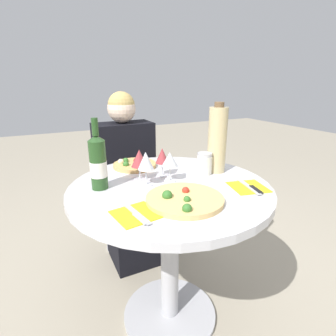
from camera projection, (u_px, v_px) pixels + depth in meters
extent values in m
plane|color=#9E937F|center=(170.00, 314.00, 1.45)|extent=(12.00, 12.00, 0.00)
cylinder|color=#B2B2B7|center=(170.00, 313.00, 1.45)|extent=(0.50, 0.50, 0.02)
cylinder|color=#B2B2B7|center=(170.00, 256.00, 1.33)|extent=(0.09, 0.09, 0.72)
cylinder|color=silver|center=(170.00, 188.00, 1.21)|extent=(0.92, 0.92, 0.04)
cylinder|color=#ADADB2|center=(130.00, 244.00, 2.06)|extent=(0.34, 0.34, 0.01)
cylinder|color=#ADADB2|center=(128.00, 222.00, 2.00)|extent=(0.06, 0.06, 0.41)
cube|color=#ADADB2|center=(127.00, 196.00, 1.93)|extent=(0.38, 0.38, 0.03)
cube|color=#ADADB2|center=(119.00, 162.00, 2.01)|extent=(0.38, 0.02, 0.39)
cube|color=black|center=(136.00, 231.00, 1.85)|extent=(0.34, 0.33, 0.44)
cube|color=black|center=(125.00, 160.00, 1.84)|extent=(0.39, 0.21, 0.52)
sphere|color=beige|center=(122.00, 109.00, 1.73)|extent=(0.19, 0.19, 0.19)
sphere|color=tan|center=(122.00, 105.00, 1.72)|extent=(0.18, 0.18, 0.18)
cylinder|color=#DBB26B|center=(185.00, 199.00, 1.03)|extent=(0.31, 0.31, 0.02)
sphere|color=#336B28|center=(187.00, 199.00, 1.00)|extent=(0.03, 0.03, 0.03)
sphere|color=#336B28|center=(187.00, 209.00, 0.92)|extent=(0.04, 0.04, 0.04)
sphere|color=#B22D1E|center=(185.00, 191.00, 1.07)|extent=(0.03, 0.03, 0.03)
sphere|color=#336B28|center=(167.00, 195.00, 1.03)|extent=(0.04, 0.04, 0.04)
cylinder|color=tan|center=(135.00, 165.00, 1.45)|extent=(0.24, 0.24, 0.02)
sphere|color=beige|center=(121.00, 162.00, 1.45)|extent=(0.03, 0.03, 0.03)
sphere|color=#336B28|center=(139.00, 165.00, 1.39)|extent=(0.04, 0.04, 0.04)
sphere|color=#336B28|center=(126.00, 161.00, 1.47)|extent=(0.03, 0.03, 0.03)
sphere|color=#336B28|center=(126.00, 164.00, 1.41)|extent=(0.03, 0.03, 0.03)
sphere|color=#B22D1E|center=(136.00, 161.00, 1.48)|extent=(0.03, 0.03, 0.03)
sphere|color=beige|center=(141.00, 163.00, 1.43)|extent=(0.04, 0.04, 0.04)
cylinder|color=#23471E|center=(98.00, 165.00, 1.13)|extent=(0.07, 0.07, 0.22)
cone|color=#23471E|center=(96.00, 138.00, 1.09)|extent=(0.07, 0.07, 0.03)
cylinder|color=#23471E|center=(95.00, 127.00, 1.08)|extent=(0.03, 0.03, 0.07)
cylinder|color=silver|center=(99.00, 169.00, 1.14)|extent=(0.07, 0.07, 0.07)
cylinder|color=tan|center=(217.00, 140.00, 1.33)|extent=(0.10, 0.10, 0.33)
cylinder|color=brown|center=(219.00, 104.00, 1.28)|extent=(0.05, 0.05, 0.02)
cylinder|color=silver|center=(204.00, 165.00, 1.33)|extent=(0.08, 0.08, 0.09)
cylinder|color=#B2B2B7|center=(205.00, 155.00, 1.31)|extent=(0.07, 0.07, 0.02)
cylinder|color=silver|center=(146.00, 184.00, 1.20)|extent=(0.06, 0.06, 0.00)
cylinder|color=silver|center=(146.00, 177.00, 1.19)|extent=(0.01, 0.01, 0.07)
cone|color=silver|center=(146.00, 161.00, 1.17)|extent=(0.07, 0.07, 0.08)
cylinder|color=silver|center=(140.00, 179.00, 1.27)|extent=(0.06, 0.06, 0.00)
cylinder|color=silver|center=(140.00, 172.00, 1.26)|extent=(0.01, 0.01, 0.06)
cone|color=#9E383D|center=(139.00, 158.00, 1.24)|extent=(0.08, 0.08, 0.08)
cylinder|color=silver|center=(170.00, 180.00, 1.25)|extent=(0.06, 0.06, 0.00)
cylinder|color=silver|center=(170.00, 173.00, 1.24)|extent=(0.01, 0.01, 0.07)
cone|color=silver|center=(170.00, 159.00, 1.22)|extent=(0.08, 0.08, 0.07)
cylinder|color=silver|center=(162.00, 175.00, 1.32)|extent=(0.06, 0.06, 0.00)
cylinder|color=silver|center=(162.00, 169.00, 1.31)|extent=(0.01, 0.01, 0.06)
cone|color=#9E383D|center=(162.00, 156.00, 1.29)|extent=(0.07, 0.07, 0.08)
cube|color=yellow|center=(136.00, 214.00, 0.93)|extent=(0.17, 0.17, 0.00)
cube|color=silver|center=(136.00, 213.00, 0.93)|extent=(0.05, 0.19, 0.00)
cube|color=silver|center=(141.00, 218.00, 0.89)|extent=(0.03, 0.09, 0.00)
cube|color=yellow|center=(248.00, 187.00, 1.17)|extent=(0.18, 0.18, 0.00)
cube|color=silver|center=(248.00, 186.00, 1.17)|extent=(0.06, 0.19, 0.00)
cube|color=black|center=(256.00, 189.00, 1.13)|extent=(0.04, 0.09, 0.00)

